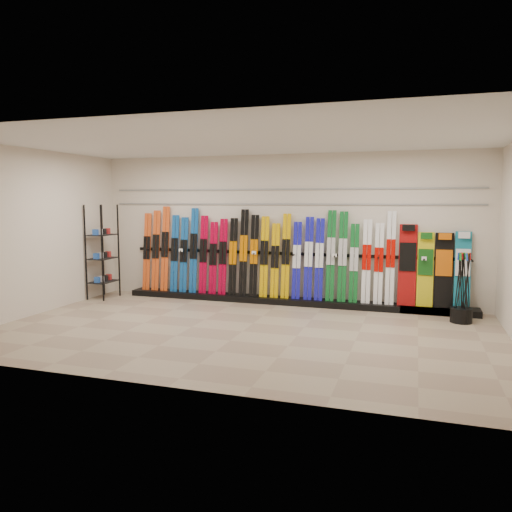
% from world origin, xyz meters
% --- Properties ---
extents(floor, '(8.00, 8.00, 0.00)m').
position_xyz_m(floor, '(0.00, 0.00, 0.00)').
color(floor, gray).
rests_on(floor, ground).
extents(back_wall, '(8.00, 0.00, 8.00)m').
position_xyz_m(back_wall, '(0.00, 2.50, 1.50)').
color(back_wall, beige).
rests_on(back_wall, floor).
extents(left_wall, '(0.00, 5.00, 5.00)m').
position_xyz_m(left_wall, '(-4.00, 0.00, 1.50)').
color(left_wall, beige).
rests_on(left_wall, floor).
extents(ceiling, '(8.00, 8.00, 0.00)m').
position_xyz_m(ceiling, '(0.00, 0.00, 3.00)').
color(ceiling, silver).
rests_on(ceiling, back_wall).
extents(ski_rack_base, '(8.00, 0.40, 0.12)m').
position_xyz_m(ski_rack_base, '(0.22, 2.28, 0.06)').
color(ski_rack_base, black).
rests_on(ski_rack_base, floor).
extents(skis, '(5.36, 0.22, 1.83)m').
position_xyz_m(skis, '(-0.47, 2.32, 0.95)').
color(skis, '#D74C18').
rests_on(skis, ski_rack_base).
extents(snowboards, '(1.26, 0.23, 1.51)m').
position_xyz_m(snowboards, '(2.91, 2.35, 0.83)').
color(snowboards, '#990C0C').
rests_on(snowboards, ski_rack_base).
extents(accessory_rack, '(0.40, 0.60, 1.99)m').
position_xyz_m(accessory_rack, '(-3.75, 1.70, 0.99)').
color(accessory_rack, black).
rests_on(accessory_rack, floor).
extents(pole_bin, '(0.36, 0.36, 0.25)m').
position_xyz_m(pole_bin, '(3.37, 1.70, 0.12)').
color(pole_bin, black).
rests_on(pole_bin, floor).
extents(ski_poles, '(0.28, 0.30, 1.18)m').
position_xyz_m(ski_poles, '(3.37, 1.69, 0.61)').
color(ski_poles, black).
rests_on(ski_poles, pole_bin).
extents(slatwall_rail_0, '(7.60, 0.02, 0.03)m').
position_xyz_m(slatwall_rail_0, '(0.00, 2.48, 2.00)').
color(slatwall_rail_0, gray).
rests_on(slatwall_rail_0, back_wall).
extents(slatwall_rail_1, '(7.60, 0.02, 0.03)m').
position_xyz_m(slatwall_rail_1, '(0.00, 2.48, 2.30)').
color(slatwall_rail_1, gray).
rests_on(slatwall_rail_1, back_wall).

